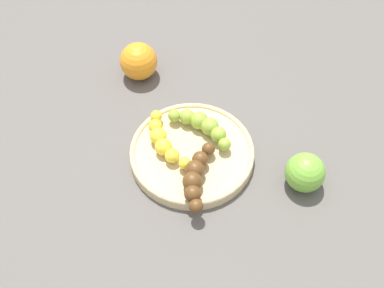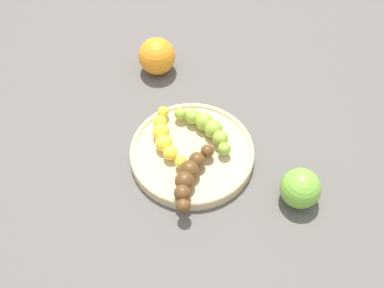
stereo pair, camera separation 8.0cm
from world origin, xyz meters
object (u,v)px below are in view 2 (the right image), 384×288
banana_yellow (165,137)px  fruit_bowl (192,153)px  apple_green (300,188)px  banana_green (207,127)px  banana_overripe (190,176)px  orange_fruit (157,56)px

banana_yellow → fruit_bowl: bearing=143.4°
banana_yellow → apple_green: 0.25m
banana_green → fruit_bowl: bearing=-167.8°
banana_green → banana_overripe: 0.11m
banana_green → orange_fruit: bearing=74.2°
banana_green → apple_green: (-0.19, 0.04, -0.00)m
fruit_bowl → banana_yellow: banana_yellow is taller
banana_green → banana_overripe: size_ratio=0.96×
banana_green → orange_fruit: orange_fruit is taller
banana_green → apple_green: 0.20m
banana_yellow → orange_fruit: 0.21m
banana_yellow → banana_overripe: banana_overripe is taller
fruit_bowl → banana_yellow: size_ratio=2.15×
fruit_bowl → orange_fruit: orange_fruit is taller
fruit_bowl → apple_green: apple_green is taller
banana_green → banana_yellow: banana_green is taller
apple_green → fruit_bowl: bearing=2.0°
banana_green → banana_yellow: bearing=152.2°
fruit_bowl → banana_yellow: 0.06m
fruit_bowl → apple_green: bearing=-178.0°
apple_green → orange_fruit: (0.37, -0.16, 0.00)m
banana_yellow → orange_fruit: (0.12, -0.17, 0.00)m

